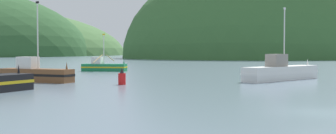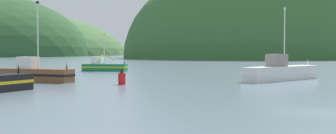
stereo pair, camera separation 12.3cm
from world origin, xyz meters
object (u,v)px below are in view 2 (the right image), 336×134
Objects in this scene: fishing_boat_brown at (36,73)px; channel_buoy at (122,78)px; fishing_boat_green at (104,66)px; fishing_boat_white at (281,72)px.

fishing_boat_brown is 5.09× the size of channel_buoy.
fishing_boat_green is at bearing 100.69° from channel_buoy.
fishing_boat_green is 1.09× the size of fishing_boat_white.
fishing_boat_green is 27.78m from fishing_boat_white.
channel_buoy is (8.39, -3.45, -0.18)m from fishing_boat_brown.
fishing_boat_white is at bearing 18.41° from channel_buoy.
fishing_boat_green is 21.35m from fishing_boat_brown.
fishing_boat_brown is (-3.77, -21.02, 0.13)m from fishing_boat_green.
fishing_boat_white is 23.74m from fishing_boat_brown.
channel_buoy is (-15.29, -5.09, -0.23)m from fishing_boat_white.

